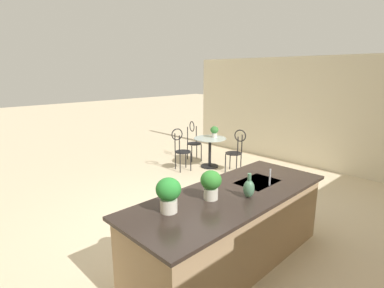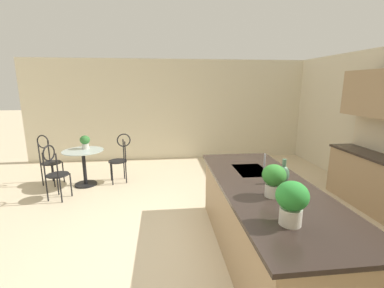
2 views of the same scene
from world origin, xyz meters
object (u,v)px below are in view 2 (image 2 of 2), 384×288
object	(u,v)px
potted_plant_counter_near	(274,178)
potted_plant_counter_far	(292,200)
chair_by_island	(120,156)
chair_near_window	(49,157)
chair_toward_desk	(55,170)
vase_on_counter	(283,174)
bistro_table	(84,164)
potted_plant_on_table	(85,141)

from	to	relation	value
potted_plant_counter_near	potted_plant_counter_far	xyz separation A→B (m)	(0.55, -0.09, 0.02)
chair_by_island	potted_plant_counter_near	xyz separation A→B (m)	(3.10, 2.01, 0.54)
chair_near_window	chair_toward_desk	size ratio (longest dim) A/B	1.00
potted_plant_counter_far	vase_on_counter	distance (m)	0.97
chair_near_window	potted_plant_counter_near	world-z (taller)	potted_plant_counter_near
chair_toward_desk	bistro_table	bearing A→B (deg)	157.27
vase_on_counter	bistro_table	bearing A→B (deg)	-131.27
chair_near_window	vase_on_counter	distance (m)	4.68
chair_toward_desk	potted_plant_counter_near	world-z (taller)	potted_plant_counter_near
chair_near_window	potted_plant_on_table	world-z (taller)	chair_near_window
potted_plant_counter_far	potted_plant_on_table	bearing A→B (deg)	-144.50
chair_by_island	potted_plant_counter_near	bearing A→B (deg)	32.94
bistro_table	potted_plant_counter_near	distance (m)	4.09
potted_plant_on_table	potted_plant_counter_far	xyz separation A→B (m)	(3.67, 2.62, 0.23)
chair_near_window	potted_plant_counter_near	xyz separation A→B (m)	(3.13, 3.46, 0.54)
chair_by_island	potted_plant_counter_far	size ratio (longest dim) A/B	2.82
potted_plant_counter_far	vase_on_counter	size ratio (longest dim) A/B	1.28
chair_toward_desk	potted_plant_on_table	bearing A→B (deg)	159.61
chair_toward_desk	vase_on_counter	world-z (taller)	vase_on_counter
bistro_table	vase_on_counter	world-z (taller)	vase_on_counter
chair_by_island	potted_plant_on_table	xyz separation A→B (m)	(-0.01, -0.69, 0.33)
bistro_table	chair_by_island	world-z (taller)	chair_by_island
chair_near_window	chair_toward_desk	world-z (taller)	same
potted_plant_on_table	potted_plant_counter_near	xyz separation A→B (m)	(3.12, 2.70, 0.21)
bistro_table	potted_plant_counter_near	world-z (taller)	potted_plant_counter_near
bistro_table	potted_plant_counter_far	xyz separation A→B (m)	(3.53, 2.63, 0.68)
potted_plant_counter_near	potted_plant_on_table	bearing A→B (deg)	-139.06
potted_plant_on_table	potted_plant_counter_far	bearing A→B (deg)	35.50
potted_plant_counter_near	vase_on_counter	bearing A→B (deg)	142.07
potted_plant_on_table	potted_plant_counter_near	world-z (taller)	potted_plant_counter_near
vase_on_counter	chair_toward_desk	bearing A→B (deg)	-120.29
chair_toward_desk	vase_on_counter	xyz separation A→B (m)	(1.92, 3.29, 0.46)
bistro_table	vase_on_counter	size ratio (longest dim) A/B	2.78
bistro_table	chair_near_window	bearing A→B (deg)	-101.80
chair_near_window	potted_plant_counter_far	bearing A→B (deg)	42.49
bistro_table	chair_by_island	xyz separation A→B (m)	(-0.13, 0.71, 0.13)
chair_by_island	vase_on_counter	bearing A→B (deg)	39.67
chair_by_island	chair_near_window	bearing A→B (deg)	-91.13
chair_toward_desk	vase_on_counter	bearing A→B (deg)	59.71
bistro_table	potted_plant_counter_far	bearing A→B (deg)	36.75
bistro_table	potted_plant_on_table	size ratio (longest dim) A/B	2.85
chair_by_island	potted_plant_counter_near	size ratio (longest dim) A/B	3.08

